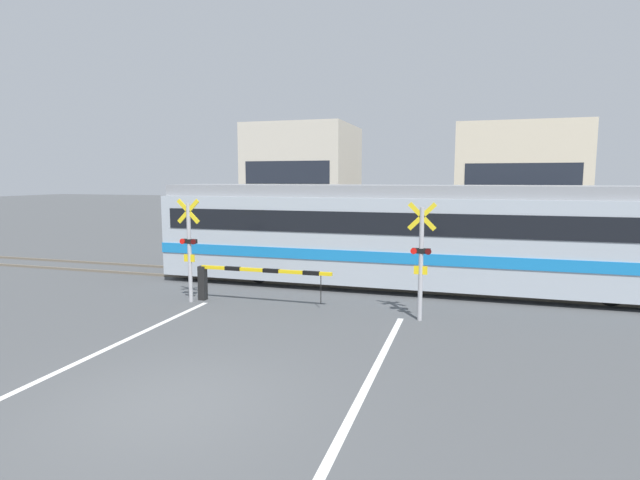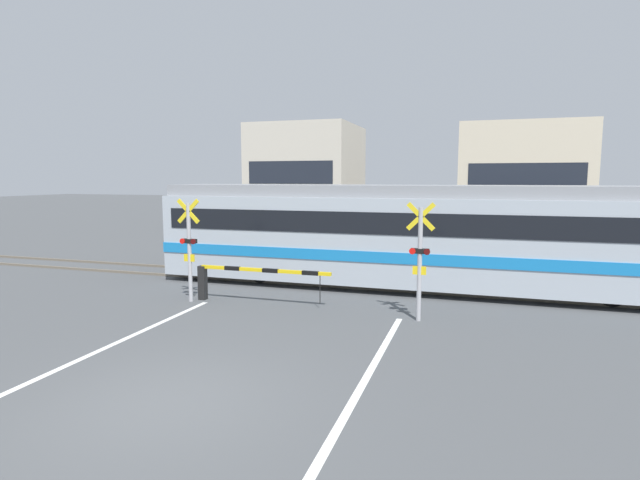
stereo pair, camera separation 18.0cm
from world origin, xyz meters
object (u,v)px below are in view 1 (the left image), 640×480
Objects in this scene: crossing_barrier_near at (237,276)px; crossing_signal_right at (421,256)px; commuter_train at (421,234)px; crossing_barrier_far at (404,249)px; crossing_signal_left at (189,246)px.

crossing_signal_right is at bearing -3.51° from crossing_barrier_near.
crossing_signal_right is (0.35, -3.62, -0.14)m from commuter_train.
crossing_barrier_far is at bearing 100.44° from crossing_signal_right.
crossing_barrier_near is at bearing -144.48° from commuter_train.
crossing_barrier_far is 8.54m from crossing_signal_left.
crossing_signal_left is at bearing -125.99° from crossing_barrier_far.
commuter_train is 5.79m from crossing_barrier_near.
crossing_barrier_far is (-0.92, 3.25, -0.98)m from commuter_train.
commuter_train reaches higher than crossing_signal_right.
commuter_train reaches higher than crossing_barrier_far.
crossing_barrier_near is 1.55m from crossing_signal_left.
crossing_signal_right is at bearing -79.56° from crossing_barrier_far.
crossing_barrier_far is (3.73, 6.57, 0.00)m from crossing_barrier_near.
crossing_barrier_near is 1.36× the size of crossing_signal_right.
commuter_train is 4.27× the size of crossing_barrier_far.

